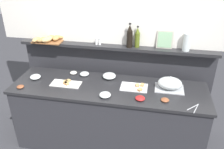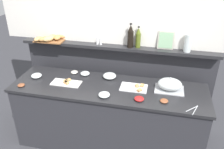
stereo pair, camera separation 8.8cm
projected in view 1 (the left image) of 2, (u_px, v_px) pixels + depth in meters
ground_plane at (116, 116)px, 3.85m from camera, size 12.00×12.00×0.00m
buffet_counter at (109, 116)px, 3.13m from camera, size 2.40×0.70×0.89m
back_ledge_unit at (116, 82)px, 3.49m from camera, size 2.63×0.22×1.26m
sandwich_platter_rear at (135, 87)px, 2.90m from camera, size 0.32×0.21×0.04m
sandwich_platter_side at (66, 83)px, 2.98m from camera, size 0.37×0.17×0.04m
serving_cloche at (170, 84)px, 2.84m from camera, size 0.34×0.24×0.17m
glass_bowl_large at (84, 74)px, 3.18m from camera, size 0.12×0.12×0.05m
glass_bowl_medium at (35, 77)px, 3.09m from camera, size 0.14×0.14×0.05m
glass_bowl_small at (109, 76)px, 3.10m from camera, size 0.17×0.17×0.07m
glass_bowl_extra at (105, 95)px, 2.71m from camera, size 0.13×0.13×0.05m
condiment_bowl_teal at (165, 100)px, 2.64m from camera, size 0.09×0.09×0.03m
condiment_bowl_dark at (20, 87)px, 2.89m from camera, size 0.09×0.09×0.03m
condiment_bowl_cream at (140, 98)px, 2.66m from camera, size 0.11×0.11×0.04m
condiment_bowl_red at (74, 73)px, 3.22m from camera, size 0.09×0.09×0.03m
serving_tongs at (195, 108)px, 2.52m from camera, size 0.14×0.18×0.01m
olive_oil_bottle at (137, 38)px, 3.05m from camera, size 0.06×0.06×0.28m
wine_bottle_dark at (130, 37)px, 3.03m from camera, size 0.08×0.08×0.32m
salt_shaker at (96, 41)px, 3.17m from camera, size 0.03×0.03×0.09m
pepper_shaker at (100, 42)px, 3.16m from camera, size 0.03×0.03×0.09m
bread_basket at (49, 39)px, 3.27m from camera, size 0.41×0.30×0.08m
framed_picture at (165, 40)px, 3.02m from camera, size 0.20×0.05×0.23m
water_carafe at (187, 42)px, 2.94m from camera, size 0.09×0.09×0.22m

